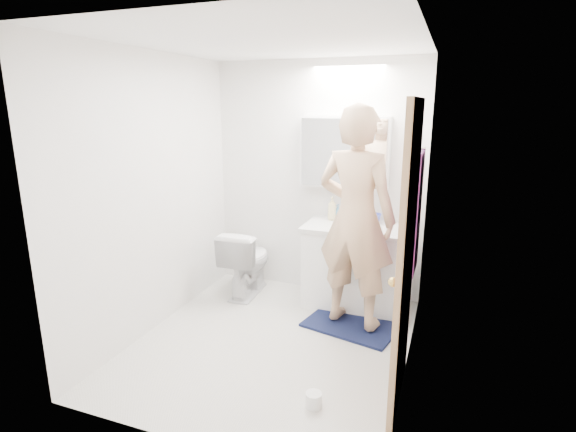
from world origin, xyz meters
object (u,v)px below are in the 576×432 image
at_px(medicine_cabinet, 344,152).
at_px(toilet, 247,261).
at_px(toilet_paper_roll, 314,400).
at_px(vanity_cabinet, 352,268).
at_px(person, 356,218).
at_px(soap_bottle_a, 332,208).
at_px(soap_bottle_b, 338,212).
at_px(toothbrush_cup, 376,219).

relative_size(medicine_cabinet, toilet, 1.23).
xyz_separation_m(toilet, toilet_paper_roll, (1.21, -1.52, -0.31)).
relative_size(vanity_cabinet, person, 0.47).
xyz_separation_m(person, soap_bottle_a, (-0.37, 0.60, -0.07)).
relative_size(soap_bottle_a, toilet_paper_roll, 2.16).
height_order(medicine_cabinet, toilet, medicine_cabinet).
height_order(vanity_cabinet, medicine_cabinet, medicine_cabinet).
relative_size(toilet, soap_bottle_a, 3.01).
xyz_separation_m(person, soap_bottle_b, (-0.31, 0.63, -0.11)).
height_order(toilet, toilet_paper_roll, toilet).
xyz_separation_m(medicine_cabinet, toilet_paper_roll, (0.27, -1.84, -1.45)).
bearing_deg(person, toothbrush_cup, -84.12).
height_order(vanity_cabinet, soap_bottle_b, soap_bottle_b).
height_order(vanity_cabinet, person, person).
bearing_deg(soap_bottle_a, medicine_cabinet, 32.23).
relative_size(medicine_cabinet, person, 0.46).
relative_size(soap_bottle_b, toothbrush_cup, 1.48).
relative_size(soap_bottle_b, toilet_paper_roll, 1.44).
height_order(medicine_cabinet, soap_bottle_b, medicine_cabinet).
bearing_deg(toothbrush_cup, soap_bottle_b, 177.05).
distance_m(medicine_cabinet, person, 0.86).
xyz_separation_m(vanity_cabinet, soap_bottle_b, (-0.21, 0.18, 0.51)).
relative_size(medicine_cabinet, soap_bottle_b, 5.54).
relative_size(vanity_cabinet, toilet, 1.26).
bearing_deg(toilet_paper_roll, medicine_cabinet, 98.45).
bearing_deg(toothbrush_cup, toilet, -167.88).
distance_m(soap_bottle_b, toilet_paper_roll, 2.03).
distance_m(vanity_cabinet, toilet, 1.11).
bearing_deg(vanity_cabinet, soap_bottle_a, 150.18).
bearing_deg(soap_bottle_b, vanity_cabinet, -40.76).
bearing_deg(soap_bottle_b, toilet_paper_roll, -80.11).
height_order(toilet, soap_bottle_b, soap_bottle_b).
height_order(toothbrush_cup, toilet_paper_roll, toothbrush_cup).
bearing_deg(soap_bottle_a, toothbrush_cup, 1.30).
height_order(soap_bottle_a, soap_bottle_b, soap_bottle_a).
relative_size(person, toilet_paper_roll, 17.51).
relative_size(medicine_cabinet, soap_bottle_a, 3.70).
bearing_deg(toilet_paper_roll, soap_bottle_a, 101.69).
bearing_deg(toothbrush_cup, toilet_paper_roll, -92.27).
xyz_separation_m(vanity_cabinet, toothbrush_cup, (0.18, 0.16, 0.48)).
relative_size(toilet, toilet_paper_roll, 6.50).
xyz_separation_m(vanity_cabinet, medicine_cabinet, (-0.17, 0.21, 1.11)).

